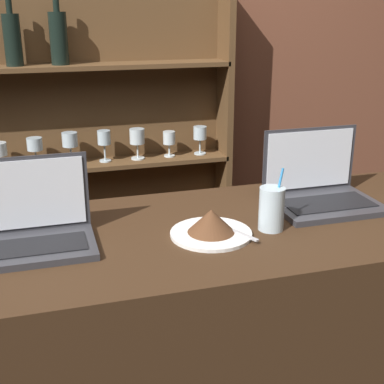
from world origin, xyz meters
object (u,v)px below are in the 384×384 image
at_px(laptop_near, 32,227).
at_px(water_glass, 272,209).
at_px(laptop_far, 320,189).
at_px(cake_plate, 211,225).

height_order(laptop_near, water_glass, laptop_near).
bearing_deg(laptop_far, water_glass, -147.71).
bearing_deg(water_glass, laptop_far, 32.29).
bearing_deg(water_glass, laptop_near, 173.32).
distance_m(laptop_near, cake_plate, 0.47).
height_order(laptop_near, laptop_far, laptop_far).
distance_m(cake_plate, water_glass, 0.18).
bearing_deg(laptop_far, laptop_near, -175.28).
bearing_deg(cake_plate, laptop_near, 171.60).
distance_m(laptop_near, laptop_far, 0.87).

